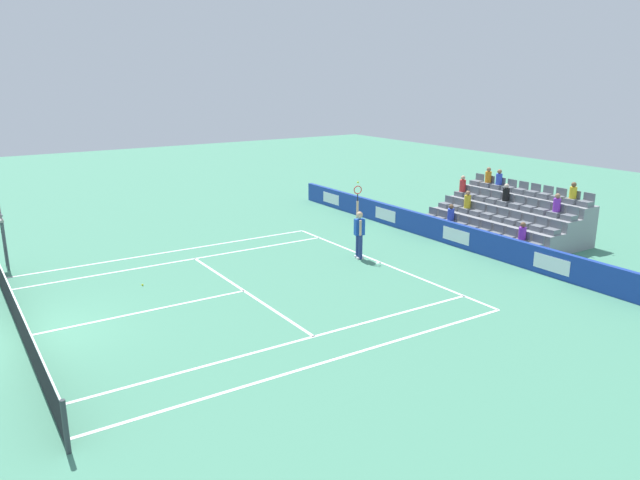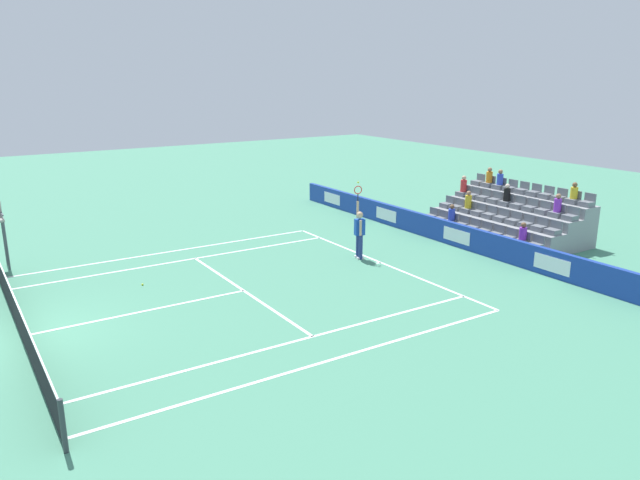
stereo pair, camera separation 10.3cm
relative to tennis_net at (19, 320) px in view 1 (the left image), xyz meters
name	(u,v)px [view 1 (the left image)]	position (x,y,z in m)	size (l,w,h in m)	color
ground_plane	(22,337)	(0.00, 0.00, -0.49)	(80.00, 80.00, 0.00)	#47896B
line_baseline	(381,262)	(0.00, -11.89, -0.49)	(10.97, 0.10, 0.01)	white
line_service	(244,291)	(0.00, -6.40, -0.49)	(8.23, 0.10, 0.01)	white
line_centre_service	(144,312)	(0.00, -3.20, -0.49)	(0.10, 6.40, 0.01)	white
line_singles_sideline_left	(183,261)	(4.12, -5.95, -0.49)	(0.10, 11.89, 0.01)	white
line_singles_sideline_right	(299,341)	(-4.12, -5.95, -0.49)	(0.10, 11.89, 0.01)	white
line_doubles_sideline_left	(170,252)	(5.49, -5.95, -0.49)	(0.10, 11.89, 0.01)	white
line_doubles_sideline_right	(329,361)	(-5.49, -5.95, -0.49)	(0.10, 11.89, 0.01)	white
line_centre_mark	(378,263)	(0.00, -11.79, -0.49)	(0.10, 0.20, 0.01)	white
sponsor_barrier	(458,235)	(0.00, -15.77, -0.03)	(22.04, 0.22, 0.92)	#193899
tennis_net	(19,320)	(0.00, 0.00, 0.00)	(11.97, 0.10, 1.07)	#33383D
tennis_player	(359,232)	(0.86, -11.54, 0.50)	(0.51, 0.41, 2.85)	navy
stadium_stand	(508,220)	(0.01, -18.71, 0.19)	(6.20, 3.80, 2.57)	gray
loose_tennis_ball	(142,285)	(2.21, -3.85, -0.46)	(0.07, 0.07, 0.07)	#D1E533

